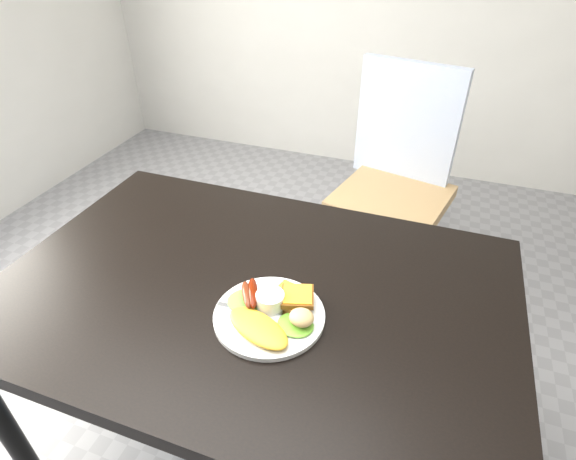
% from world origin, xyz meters
% --- Properties ---
extents(room_floor, '(4.00, 4.50, 0.02)m').
position_xyz_m(room_floor, '(0.00, 0.00, -0.01)').
color(room_floor, gray).
rests_on(room_floor, ground).
extents(dining_table, '(1.20, 0.80, 0.04)m').
position_xyz_m(dining_table, '(0.00, 0.00, 0.73)').
color(dining_table, black).
rests_on(dining_table, ground).
extents(dining_chair, '(0.54, 0.54, 0.05)m').
position_xyz_m(dining_chair, '(0.20, 1.02, 0.45)').
color(dining_chair, '#A68253').
rests_on(dining_chair, ground).
extents(person, '(0.70, 0.57, 1.67)m').
position_xyz_m(person, '(-0.03, 0.68, 0.84)').
color(person, '#2D5581').
rests_on(person, ground).
extents(plate, '(0.24, 0.24, 0.01)m').
position_xyz_m(plate, '(0.07, -0.08, 0.76)').
color(plate, white).
rests_on(plate, dining_table).
extents(lettuce_left, '(0.11, 0.11, 0.01)m').
position_xyz_m(lettuce_left, '(0.01, -0.07, 0.77)').
color(lettuce_left, '#559837').
rests_on(lettuce_left, plate).
extents(lettuce_right, '(0.09, 0.08, 0.01)m').
position_xyz_m(lettuce_right, '(0.14, -0.10, 0.77)').
color(lettuce_right, '#689F22').
rests_on(lettuce_right, plate).
extents(omelette, '(0.17, 0.13, 0.02)m').
position_xyz_m(omelette, '(0.07, -0.14, 0.77)').
color(omelette, yellow).
rests_on(omelette, plate).
extents(sausage_a, '(0.06, 0.08, 0.02)m').
position_xyz_m(sausage_a, '(0.01, -0.07, 0.78)').
color(sausage_a, maroon).
rests_on(sausage_a, lettuce_left).
extents(sausage_b, '(0.06, 0.10, 0.02)m').
position_xyz_m(sausage_b, '(0.02, -0.06, 0.78)').
color(sausage_b, '#681306').
rests_on(sausage_b, lettuce_left).
extents(ramekin, '(0.08, 0.08, 0.04)m').
position_xyz_m(ramekin, '(0.07, -0.06, 0.78)').
color(ramekin, white).
rests_on(ramekin, plate).
extents(toast_a, '(0.09, 0.09, 0.01)m').
position_xyz_m(toast_a, '(0.10, -0.03, 0.77)').
color(toast_a, '#964F28').
rests_on(toast_a, plate).
extents(toast_b, '(0.09, 0.09, 0.01)m').
position_xyz_m(toast_b, '(0.12, -0.03, 0.78)').
color(toast_b, brown).
rests_on(toast_b, toast_a).
extents(potato_salad, '(0.06, 0.06, 0.03)m').
position_xyz_m(potato_salad, '(0.15, -0.09, 0.79)').
color(potato_salad, beige).
rests_on(potato_salad, lettuce_right).
extents(fork, '(0.16, 0.03, 0.00)m').
position_xyz_m(fork, '(0.04, -0.09, 0.76)').
color(fork, '#ADAFB7').
rests_on(fork, plate).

